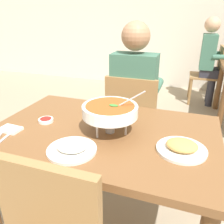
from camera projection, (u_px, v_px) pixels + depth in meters
name	position (u px, v px, depth m)	size (l,w,h in m)	color
cafe_rear_partition	(175.00, 4.00, 4.04)	(10.00, 0.10, 3.00)	beige
dining_table_main	(104.00, 147.00, 1.36)	(1.27, 0.83, 0.75)	brown
chair_diner_main	(133.00, 119.00, 2.01)	(0.44, 0.44, 0.90)	olive
diner_main	(135.00, 92.00, 1.95)	(0.40, 0.45, 1.31)	#2D2D38
curry_bowl	(110.00, 111.00, 1.24)	(0.33, 0.30, 0.26)	silver
rice_plate	(72.00, 148.00, 1.10)	(0.24, 0.24, 0.06)	white
appetizer_plate	(182.00, 147.00, 1.11)	(0.24, 0.24, 0.06)	white
sauce_dish	(46.00, 120.00, 1.41)	(0.09, 0.09, 0.02)	white
napkin_folded	(10.00, 129.00, 1.30)	(0.12, 0.08, 0.02)	white
fork_utensil	(1.00, 133.00, 1.27)	(0.01, 0.17, 0.01)	silver
spoon_utensil	(8.00, 135.00, 1.25)	(0.01, 0.17, 0.01)	silver
chair_bg_left	(211.00, 72.00, 3.59)	(0.46, 0.46, 0.90)	olive
patron_bg_left	(210.00, 57.00, 3.47)	(0.45, 0.40, 1.31)	#2D2D38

